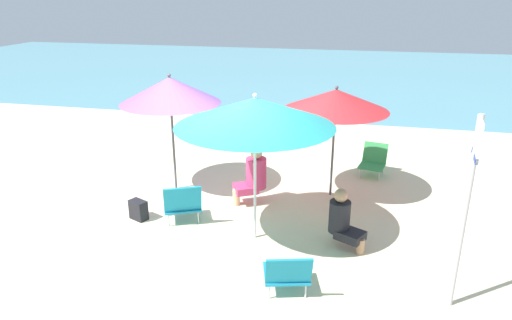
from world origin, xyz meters
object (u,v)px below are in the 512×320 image
at_px(beach_chair_b, 287,273).
at_px(person_b, 343,220).
at_px(beach_bag, 138,210).
at_px(beach_chair_c, 183,203).
at_px(warning_sign, 469,189).
at_px(umbrella_purple, 170,90).
at_px(beach_chair_a, 373,160).
at_px(person_a, 253,175).
at_px(umbrella_teal, 255,112).
at_px(umbrella_red, 336,100).

relative_size(beach_chair_b, person_b, 0.81).
bearing_deg(beach_bag, person_b, -2.28).
xyz_separation_m(beach_chair_c, warning_sign, (3.62, -1.16, 1.08)).
height_order(person_b, warning_sign, warning_sign).
bearing_deg(beach_chair_b, umbrella_purple, 27.97).
bearing_deg(beach_chair_a, person_a, -35.67).
distance_m(umbrella_teal, person_a, 1.76).
relative_size(umbrella_teal, beach_chair_c, 2.93).
height_order(beach_chair_c, warning_sign, warning_sign).
bearing_deg(beach_bag, umbrella_teal, -4.71).
bearing_deg(beach_chair_a, warning_sign, 24.16).
relative_size(beach_chair_a, beach_bag, 2.04).
xyz_separation_m(beach_chair_b, person_b, (0.56, 1.23, 0.11)).
bearing_deg(beach_chair_c, umbrella_teal, -123.80).
height_order(person_a, beach_bag, person_a).
distance_m(umbrella_red, person_a, 1.79).
relative_size(beach_chair_a, person_a, 0.64).
relative_size(umbrella_purple, beach_chair_a, 3.27).
distance_m(umbrella_teal, beach_chair_b, 2.06).
distance_m(warning_sign, beach_bag, 4.66).
distance_m(beach_chair_c, person_b, 2.37).
distance_m(umbrella_teal, umbrella_red, 1.97).
bearing_deg(warning_sign, umbrella_red, 125.81).
distance_m(umbrella_red, beach_chair_b, 3.24).
bearing_deg(person_b, umbrella_purple, -176.92).
distance_m(person_a, person_b, 1.85).
bearing_deg(beach_chair_a, umbrella_teal, -17.81).
height_order(umbrella_red, beach_chair_b, umbrella_red).
bearing_deg(umbrella_purple, beach_chair_c, -63.27).
bearing_deg(umbrella_teal, person_a, 104.25).
bearing_deg(beach_chair_a, beach_chair_b, -1.61).
bearing_deg(umbrella_red, beach_chair_a, 58.03).
bearing_deg(person_a, beach_chair_a, -167.33).
xyz_separation_m(umbrella_red, warning_sign, (1.53, -2.70, -0.25)).
height_order(beach_chair_b, person_a, person_a).
relative_size(umbrella_purple, person_a, 2.10).
relative_size(person_b, beach_bag, 2.74).
relative_size(umbrella_purple, beach_chair_c, 2.83).
bearing_deg(umbrella_purple, person_a, -10.32).
bearing_deg(beach_chair_b, beach_bag, 46.69).
xyz_separation_m(umbrella_red, beach_bag, (-2.81, -1.57, -1.51)).
bearing_deg(beach_bag, beach_chair_c, 1.87).
bearing_deg(umbrella_teal, beach_chair_a, 60.03).
bearing_deg(beach_chair_c, umbrella_purple, 1.70).
bearing_deg(person_a, umbrella_purple, -39.81).
bearing_deg(umbrella_teal, beach_bag, 175.29).
distance_m(beach_chair_b, person_b, 1.36).
distance_m(beach_chair_c, warning_sign, 3.95).
relative_size(beach_chair_a, beach_chair_b, 0.92).
distance_m(umbrella_red, beach_chair_a, 1.93).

